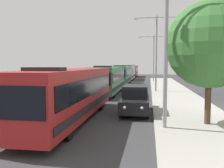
# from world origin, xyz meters

# --- Properties ---
(bus_lead) EXTENTS (2.58, 12.28, 3.21)m
(bus_lead) POSITION_xyz_m (-1.30, 11.34, 1.69)
(bus_lead) COLOR maroon
(bus_lead) RESTS_ON ground_plane
(bus_second_in_line) EXTENTS (2.58, 10.81, 3.21)m
(bus_second_in_line) POSITION_xyz_m (-1.30, 24.44, 1.69)
(bus_second_in_line) COLOR #33724C
(bus_second_in_line) RESTS_ON ground_plane
(bus_middle) EXTENTS (2.58, 10.86, 3.21)m
(bus_middle) POSITION_xyz_m (-1.30, 37.63, 1.69)
(bus_middle) COLOR #33724C
(bus_middle) RESTS_ON ground_plane
(bus_fourth_in_line) EXTENTS (2.58, 10.97, 3.21)m
(bus_fourth_in_line) POSITION_xyz_m (-1.30, 50.07, 1.69)
(bus_fourth_in_line) COLOR silver
(bus_fourth_in_line) RESTS_ON ground_plane
(bus_rear) EXTENTS (2.58, 11.21, 3.21)m
(bus_rear) POSITION_xyz_m (-1.30, 62.92, 1.69)
(bus_rear) COLOR maroon
(bus_rear) RESTS_ON ground_plane
(white_suv) EXTENTS (1.86, 4.97, 1.90)m
(white_suv) POSITION_xyz_m (2.40, 14.02, 1.03)
(white_suv) COLOR black
(white_suv) RESTS_ON ground_plane
(box_truck_oncoming) EXTENTS (2.35, 7.57, 3.15)m
(box_truck_oncoming) POSITION_xyz_m (-4.60, 69.53, 1.71)
(box_truck_oncoming) COLOR maroon
(box_truck_oncoming) RESTS_ON ground_plane
(streetlamp_near) EXTENTS (5.10, 0.28, 8.75)m
(streetlamp_near) POSITION_xyz_m (4.10, 9.85, 5.41)
(streetlamp_near) COLOR gray
(streetlamp_near) RESTS_ON sidewalk
(streetlamp_mid) EXTENTS (5.32, 0.28, 8.90)m
(streetlamp_mid) POSITION_xyz_m (4.10, 26.77, 5.51)
(streetlamp_mid) COLOR gray
(streetlamp_mid) RESTS_ON sidewalk
(streetlamp_far) EXTENTS (5.82, 0.28, 8.61)m
(streetlamp_far) POSITION_xyz_m (4.10, 43.69, 5.39)
(streetlamp_far) COLOR gray
(streetlamp_far) RESTS_ON sidewalk
(roadside_tree) EXTENTS (4.59, 4.59, 6.52)m
(roadside_tree) POSITION_xyz_m (6.42, 10.96, 4.37)
(roadside_tree) COLOR #4C3823
(roadside_tree) RESTS_ON sidewalk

